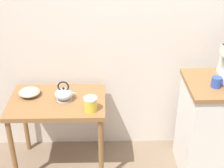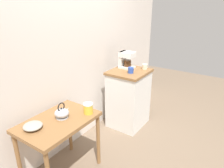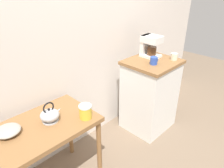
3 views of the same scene
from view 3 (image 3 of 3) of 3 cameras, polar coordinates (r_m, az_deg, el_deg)
name	(u,v)px [view 3 (image 3 of 3)]	position (r m, az deg, el deg)	size (l,w,h in m)	color
ground_plane	(112,149)	(2.58, -0.07, -17.23)	(8.00, 8.00, 0.00)	#7A6651
back_wall	(87,20)	(2.29, -6.66, 16.71)	(4.40, 0.10, 2.80)	silver
wooden_table	(46,134)	(1.89, -17.46, -12.78)	(0.83, 0.56, 0.73)	olive
kitchen_counter	(149,95)	(2.72, 10.07, -2.91)	(0.60, 0.54, 0.93)	white
bowl_stoneware	(8,131)	(1.81, -26.31, -11.24)	(0.19, 0.19, 0.06)	#9E998C
teakettle	(50,115)	(1.83, -16.41, -8.05)	(0.19, 0.16, 0.18)	#B2B5BA
canister_enamel	(85,112)	(1.80, -7.21, -7.39)	(0.11, 0.11, 0.12)	gold
coffee_maker	(150,45)	(2.62, 10.19, 10.27)	(0.18, 0.22, 0.26)	white
mug_blue	(154,61)	(2.41, 11.25, 6.22)	(0.09, 0.08, 0.09)	#2D4CAD
mug_small_cream	(174,56)	(2.61, 16.46, 7.14)	(0.09, 0.08, 0.08)	beige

